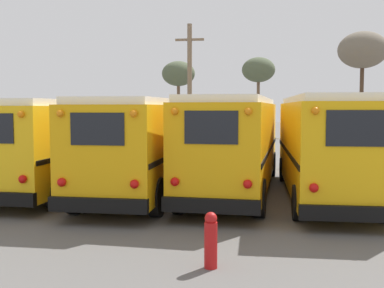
% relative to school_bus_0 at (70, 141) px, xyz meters
% --- Properties ---
extents(ground_plane, '(160.00, 160.00, 0.00)m').
position_rel_school_bus_0_xyz_m(ground_plane, '(4.44, -0.23, -1.72)').
color(ground_plane, '#5B5956').
extents(school_bus_0, '(2.88, 9.77, 3.16)m').
position_rel_school_bus_0_xyz_m(school_bus_0, '(0.00, 0.00, 0.00)').
color(school_bus_0, yellow).
rests_on(school_bus_0, ground).
extents(school_bus_1, '(2.63, 10.60, 3.19)m').
position_rel_school_bus_0_xyz_m(school_bus_1, '(2.96, -0.09, 0.03)').
color(school_bus_1, '#E5A00C').
rests_on(school_bus_1, ground).
extents(school_bus_2, '(2.98, 10.63, 3.24)m').
position_rel_school_bus_0_xyz_m(school_bus_2, '(5.91, 0.26, 0.05)').
color(school_bus_2, '#E5A00C').
rests_on(school_bus_2, ground).
extents(school_bus_3, '(2.72, 9.51, 3.27)m').
position_rel_school_bus_0_xyz_m(school_bus_3, '(8.87, -0.46, 0.04)').
color(school_bus_3, '#EAAA0F').
rests_on(school_bus_3, ground).
extents(utility_pole, '(1.80, 0.29, 8.06)m').
position_rel_school_bus_0_xyz_m(utility_pole, '(2.25, 13.40, 2.46)').
color(utility_pole, '#75604C').
rests_on(utility_pole, ground).
extents(bare_tree_0, '(2.81, 2.81, 6.82)m').
position_rel_school_bus_0_xyz_m(bare_tree_0, '(-0.40, 24.14, 3.98)').
color(bare_tree_0, brown).
rests_on(bare_tree_0, ground).
extents(bare_tree_1, '(3.52, 3.52, 8.37)m').
position_rel_school_bus_0_xyz_m(bare_tree_1, '(13.84, 20.15, 5.27)').
color(bare_tree_1, '#473323').
rests_on(bare_tree_1, ground).
extents(bare_tree_2, '(2.79, 2.79, 7.11)m').
position_rel_school_bus_0_xyz_m(bare_tree_2, '(6.33, 24.82, 4.27)').
color(bare_tree_2, brown).
rests_on(bare_tree_2, ground).
extents(fence_line, '(16.93, 0.06, 1.42)m').
position_rel_school_bus_0_xyz_m(fence_line, '(4.44, 7.17, -0.74)').
color(fence_line, '#939399').
rests_on(fence_line, ground).
extents(fire_hydrant, '(0.24, 0.24, 1.03)m').
position_rel_school_bus_0_xyz_m(fire_hydrant, '(5.96, -7.86, -1.20)').
color(fire_hydrant, '#B21414').
rests_on(fire_hydrant, ground).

